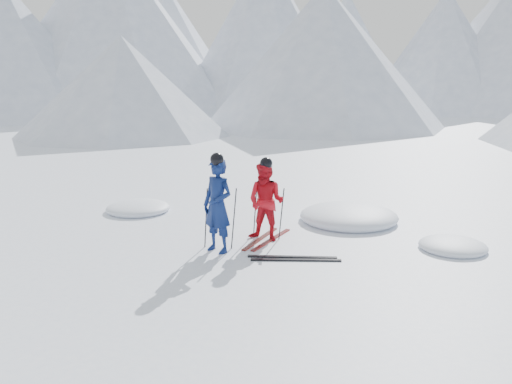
# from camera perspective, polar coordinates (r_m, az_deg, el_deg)

# --- Properties ---
(ground) EXTENTS (160.00, 160.00, 0.00)m
(ground) POSITION_cam_1_polar(r_m,az_deg,el_deg) (10.43, 8.25, -6.99)
(ground) COLOR white
(ground) RESTS_ON ground
(mountain_range) EXTENTS (106.15, 62.94, 15.53)m
(mountain_range) POSITION_cam_1_polar(r_m,az_deg,el_deg) (45.46, 21.55, 15.69)
(mountain_range) COLOR #B2BCD1
(mountain_range) RESTS_ON ground
(skier_blue) EXTENTS (0.80, 0.69, 1.86)m
(skier_blue) POSITION_cam_1_polar(r_m,az_deg,el_deg) (10.53, -4.06, -1.44)
(skier_blue) COLOR #0D1E53
(skier_blue) RESTS_ON ground
(skier_red) EXTENTS (0.91, 0.77, 1.65)m
(skier_red) POSITION_cam_1_polar(r_m,az_deg,el_deg) (11.26, 1.06, -1.03)
(skier_red) COLOR red
(skier_red) RESTS_ON ground
(pole_blue_left) EXTENTS (0.12, 0.09, 1.23)m
(pole_blue_left) POSITION_cam_1_polar(r_m,az_deg,el_deg) (10.84, -5.28, -2.75)
(pole_blue_left) COLOR black
(pole_blue_left) RESTS_ON ground
(pole_blue_right) EXTENTS (0.12, 0.07, 1.24)m
(pole_blue_right) POSITION_cam_1_polar(r_m,az_deg,el_deg) (10.76, -2.34, -2.82)
(pole_blue_right) COLOR black
(pole_blue_right) RESTS_ON ground
(pole_red_left) EXTENTS (0.11, 0.09, 1.10)m
(pole_red_left) POSITION_cam_1_polar(r_m,az_deg,el_deg) (11.63, -0.09, -1.99)
(pole_red_left) COLOR black
(pole_red_left) RESTS_ON ground
(pole_red_right) EXTENTS (0.11, 0.08, 1.10)m
(pole_red_right) POSITION_cam_1_polar(r_m,az_deg,el_deg) (11.40, 2.70, -2.30)
(pole_red_right) COLOR black
(pole_red_right) RESTS_ON ground
(ski_worn_left) EXTENTS (0.35, 1.69, 0.03)m
(ski_worn_left) POSITION_cam_1_polar(r_m,az_deg,el_deg) (11.50, 0.46, -4.93)
(ski_worn_left) COLOR black
(ski_worn_left) RESTS_ON ground
(ski_worn_right) EXTENTS (0.47, 1.68, 0.03)m
(ski_worn_right) POSITION_cam_1_polar(r_m,az_deg,el_deg) (11.44, 1.63, -5.02)
(ski_worn_right) COLOR black
(ski_worn_right) RESTS_ON ground
(ski_loose_a) EXTENTS (1.68, 0.43, 0.03)m
(ski_loose_a) POSITION_cam_1_polar(r_m,az_deg,el_deg) (10.41, 3.83, -6.84)
(ski_loose_a) COLOR black
(ski_loose_a) RESTS_ON ground
(ski_loose_b) EXTENTS (1.67, 0.48, 0.03)m
(ski_loose_b) POSITION_cam_1_polar(r_m,az_deg,el_deg) (10.25, 4.22, -7.15)
(ski_loose_b) COLOR black
(ski_loose_b) RESTS_ON ground
(snow_lumps) EXTENTS (8.97, 3.44, 0.51)m
(snow_lumps) POSITION_cam_1_polar(r_m,az_deg,el_deg) (12.92, 5.72, -3.12)
(snow_lumps) COLOR white
(snow_lumps) RESTS_ON ground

